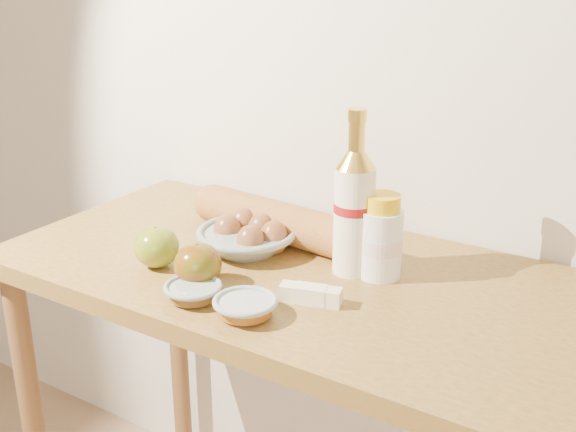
% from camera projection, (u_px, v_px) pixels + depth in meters
% --- Properties ---
extents(back_wall, '(3.50, 0.02, 2.60)m').
position_uv_depth(back_wall, '(379.00, 43.00, 1.53)').
color(back_wall, silver).
rests_on(back_wall, ground).
extents(table, '(1.20, 0.60, 0.90)m').
position_uv_depth(table, '(296.00, 324.00, 1.46)').
color(table, '#A57A35').
rests_on(table, ground).
extents(bourbon_bottle, '(0.09, 0.09, 0.32)m').
position_uv_depth(bourbon_bottle, '(354.00, 208.00, 1.36)').
color(bourbon_bottle, white).
rests_on(bourbon_bottle, table).
extents(cream_bottle, '(0.09, 0.09, 0.16)m').
position_uv_depth(cream_bottle, '(381.00, 239.00, 1.36)').
color(cream_bottle, white).
rests_on(cream_bottle, table).
extents(egg_bowl, '(0.26, 0.26, 0.07)m').
position_uv_depth(egg_bowl, '(248.00, 237.00, 1.49)').
color(egg_bowl, gray).
rests_on(egg_bowl, table).
extents(baguette, '(0.52, 0.13, 0.09)m').
position_uv_depth(baguette, '(288.00, 224.00, 1.52)').
color(baguette, '#C17C3B').
rests_on(baguette, table).
extents(apple_yellowgreen, '(0.12, 0.12, 0.08)m').
position_uv_depth(apple_yellowgreen, '(157.00, 247.00, 1.41)').
color(apple_yellowgreen, olive).
rests_on(apple_yellowgreen, table).
extents(apple_redgreen_front, '(0.09, 0.09, 0.08)m').
position_uv_depth(apple_redgreen_front, '(198.00, 265.00, 1.33)').
color(apple_redgreen_front, maroon).
rests_on(apple_redgreen_front, table).
extents(sugar_bowl, '(0.13, 0.13, 0.03)m').
position_uv_depth(sugar_bowl, '(193.00, 291.00, 1.29)').
color(sugar_bowl, '#8D9995').
rests_on(sugar_bowl, table).
extents(syrup_bowl, '(0.13, 0.13, 0.03)m').
position_uv_depth(syrup_bowl, '(245.00, 307.00, 1.23)').
color(syrup_bowl, '#96A49D').
rests_on(syrup_bowl, table).
extents(butter_stick, '(0.11, 0.06, 0.03)m').
position_uv_depth(butter_stick, '(311.00, 295.00, 1.28)').
color(butter_stick, '#F7F3BF').
rests_on(butter_stick, table).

